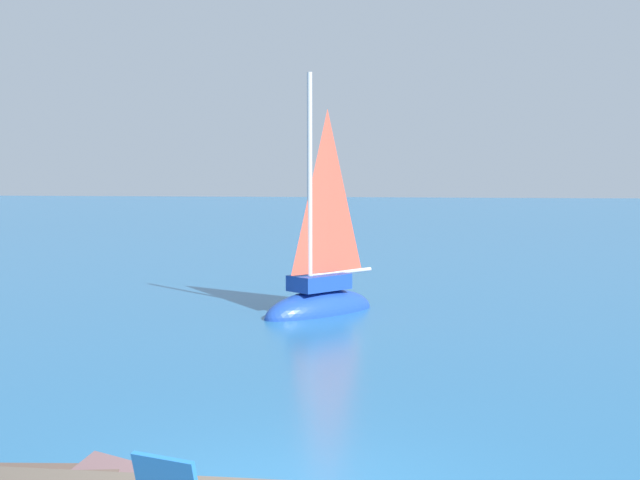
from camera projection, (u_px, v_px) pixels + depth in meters
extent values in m
ellipsoid|color=#193D99|center=(319.00, 313.00, 19.49)|extent=(2.76, 2.97, 1.04)
cube|color=#193D99|center=(319.00, 282.00, 19.43)|extent=(1.41, 1.48, 0.34)
cylinder|color=#B7B7BC|center=(310.00, 183.00, 19.05)|extent=(0.11, 0.11, 4.72)
cylinder|color=#B2B2B7|center=(341.00, 272.00, 19.86)|extent=(1.30, 1.49, 0.09)
pyramid|color=#DB4C38|center=(327.00, 191.00, 19.43)|extent=(1.03, 1.18, 3.59)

